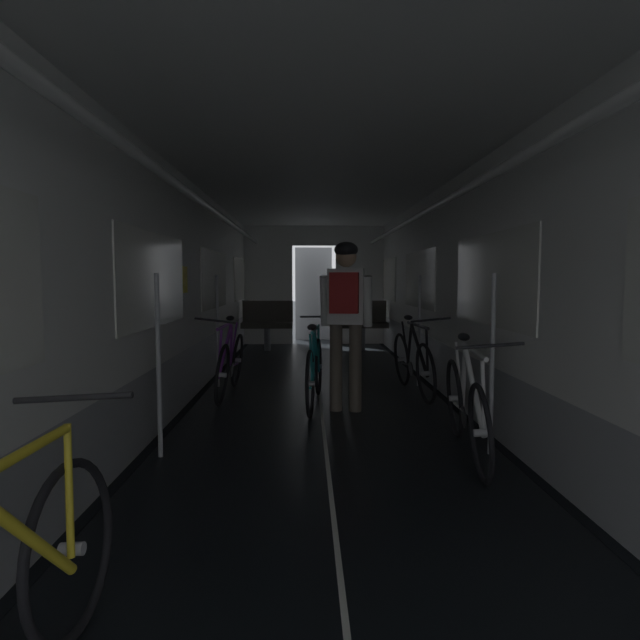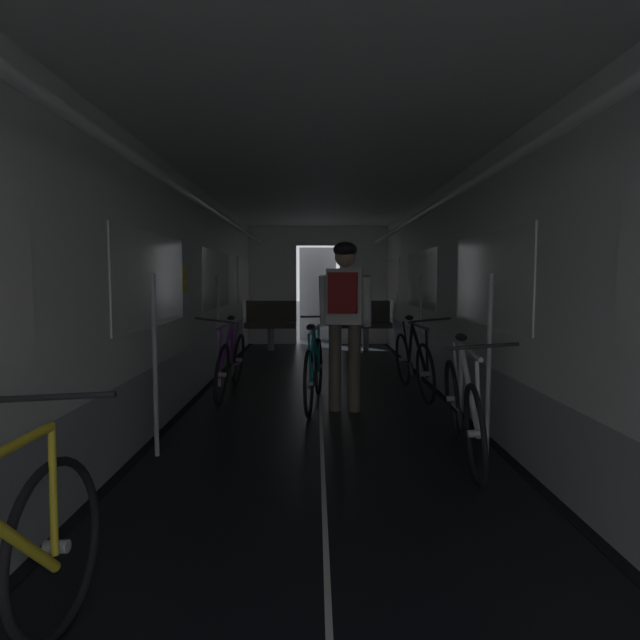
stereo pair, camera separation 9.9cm
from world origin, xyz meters
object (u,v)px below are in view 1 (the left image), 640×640
Objects in this scene: bicycle_teal_in_aisle at (315,370)px; bicycle_purple at (230,363)px; bench_seat_far_right at (362,320)px; bicycle_white at (466,407)px; person_cyclist_aisle at (346,307)px; bench_seat_far_left at (267,321)px; bicycle_black at (413,362)px.

bicycle_purple is at bearing 151.85° from bicycle_teal_in_aisle.
bench_seat_far_right is 0.58× the size of bicycle_white.
bench_seat_far_left is at bearing 103.88° from person_cyclist_aisle.
bicycle_purple is at bearing -179.70° from bicycle_black.
bicycle_teal_in_aisle is at bearing -102.45° from bench_seat_far_right.
person_cyclist_aisle reaches higher than bicycle_purple.
bicycle_teal_in_aisle is (-0.97, -4.37, -0.18)m from bench_seat_far_right.
bench_seat_far_right is 0.58× the size of bicycle_black.
bench_seat_far_left is at bearing 117.58° from bicycle_black.
bench_seat_far_left reaches higher than bicycle_white.
person_cyclist_aisle is (-0.82, 1.37, 0.69)m from bicycle_white.
bench_seat_far_left is 0.58× the size of bicycle_teal_in_aisle.
person_cyclist_aisle reaches higher than bicycle_black.
bicycle_white is at bearing -45.63° from bicycle_purple.
bench_seat_far_left is at bearing 108.14° from bicycle_white.
person_cyclist_aisle is at bearing 120.95° from bicycle_white.
person_cyclist_aisle is 1.03× the size of bicycle_teal_in_aisle.
bench_seat_far_left is 6.33m from bicycle_white.
bench_seat_far_left is at bearing 87.82° from bicycle_purple.
bicycle_white is 1.00× the size of bicycle_black.
bicycle_teal_in_aisle is (-1.14, 1.64, 0.00)m from bicycle_white.
bicycle_teal_in_aisle is at bearing -28.15° from bicycle_purple.
person_cyclist_aisle reaches higher than bicycle_white.
bench_seat_far_right reaches higher than bicycle_purple.
bicycle_purple reaches higher than bicycle_white.
person_cyclist_aisle is at bearing -40.34° from bicycle_teal_in_aisle.
bicycle_black is 1.29m from bicycle_teal_in_aisle.
bicycle_black is 1.00× the size of bicycle_teal_in_aisle.
bench_seat_far_right reaches higher than bicycle_black.
bench_seat_far_right is 4.48m from bicycle_teal_in_aisle.
bicycle_black is 1.36m from person_cyclist_aisle.
bicycle_teal_in_aisle is (-0.31, 0.26, -0.69)m from person_cyclist_aisle.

